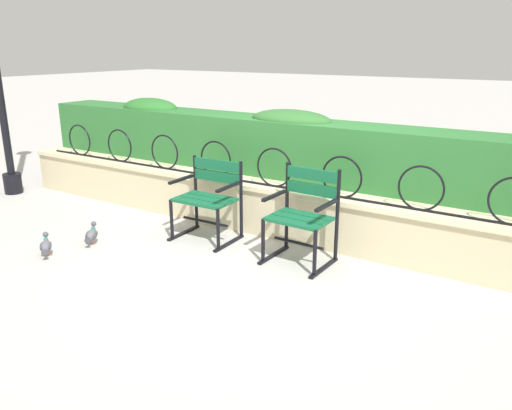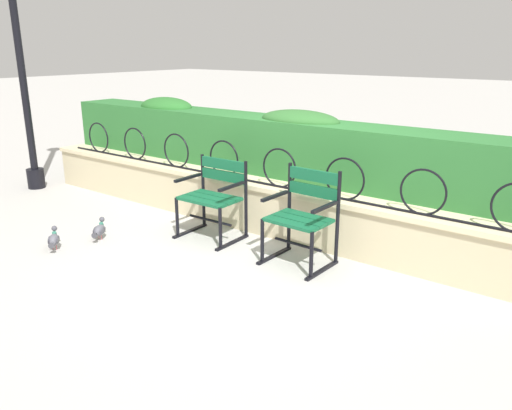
% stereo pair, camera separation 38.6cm
% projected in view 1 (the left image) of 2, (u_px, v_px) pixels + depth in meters
% --- Properties ---
extents(ground_plane, '(60.00, 60.00, 0.00)m').
position_uv_depth(ground_plane, '(250.00, 263.00, 4.88)').
color(ground_plane, '#B7B5AF').
extents(stone_wall, '(8.00, 0.41, 0.55)m').
position_uv_depth(stone_wall, '(292.00, 212.00, 5.46)').
color(stone_wall, beige).
rests_on(stone_wall, ground).
extents(iron_arch_fence, '(7.45, 0.02, 0.42)m').
position_uv_depth(iron_arch_fence, '(276.00, 170.00, 5.34)').
color(iron_arch_fence, black).
rests_on(iron_arch_fence, stone_wall).
extents(hedge_row, '(7.84, 0.58, 0.77)m').
position_uv_depth(hedge_row, '(312.00, 148.00, 5.65)').
color(hedge_row, '#2D7033').
rests_on(hedge_row, stone_wall).
extents(park_chair_left, '(0.65, 0.53, 0.84)m').
position_uv_depth(park_chair_left, '(209.00, 196.00, 5.41)').
color(park_chair_left, '#145B38').
rests_on(park_chair_left, ground).
extents(park_chair_right, '(0.61, 0.54, 0.90)m').
position_uv_depth(park_chair_right, '(303.00, 213.00, 4.81)').
color(park_chair_right, '#145B38').
rests_on(park_chair_right, ground).
extents(pigeon_near_chairs, '(0.20, 0.26, 0.22)m').
position_uv_depth(pigeon_near_chairs, '(92.00, 234.00, 5.30)').
color(pigeon_near_chairs, '#5B5B66').
rests_on(pigeon_near_chairs, ground).
extents(pigeon_far_side, '(0.24, 0.23, 0.22)m').
position_uv_depth(pigeon_far_side, '(46.00, 246.00, 5.00)').
color(pigeon_far_side, '#5B5B66').
rests_on(pigeon_far_side, ground).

